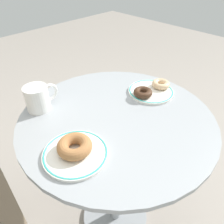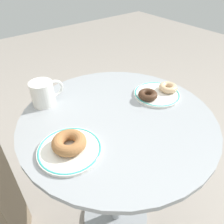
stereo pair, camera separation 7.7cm
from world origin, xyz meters
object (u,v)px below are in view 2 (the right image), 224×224
Objects in this scene: coffee_mug at (43,93)px; plate_left at (70,150)px; donut_glazed at (167,87)px; plate_right at (157,94)px; donut_chocolate at (148,95)px; donut_cinnamon at (69,143)px; cafe_table at (117,156)px.

plate_left is at bearing -99.87° from coffee_mug.
donut_glazed is at bearing -28.40° from coffee_mug.
plate_right is 2.48× the size of donut_chocolate.
donut_cinnamon is (0.00, 0.01, 0.02)m from plate_left.
donut_cinnamon is at bearing 54.93° from plate_left.
donut_cinnamon is 0.50m from donut_glazed.
donut_glazed is 0.11m from donut_chocolate.
donut_glazed is 0.51m from coffee_mug.
donut_chocolate is at bearing 7.84° from plate_left.
donut_cinnamon is 0.39m from donut_chocolate.
donut_glazed is (0.49, 0.04, -0.01)m from donut_cinnamon.
cafe_table is 0.31m from plate_right.
donut_cinnamon is at bearing -175.60° from donut_glazed.
cafe_table is 3.71× the size of plate_left.
donut_glazed is at bearing 4.40° from donut_cinnamon.
cafe_table is at bearing -54.94° from coffee_mug.
coffee_mug is at bearing 125.06° from cafe_table.
donut_cinnamon is 1.37× the size of donut_chocolate.
coffee_mug is at bearing 151.60° from donut_glazed.
plate_right is 1.81× the size of donut_cinnamon.
plate_left is 2.56× the size of donut_chocolate.
plate_left is at bearing -174.96° from donut_glazed.
coffee_mug reaches higher than donut_chocolate.
donut_chocolate reaches higher than plate_right.
cafe_table is 6.95× the size of donut_cinnamon.
donut_glazed is (0.05, -0.01, 0.02)m from plate_right.
coffee_mug is at bearing 145.61° from donut_chocolate.
plate_right reaches higher than cafe_table.
coffee_mug is at bearing 149.28° from plate_right.
donut_chocolate is 0.41m from coffee_mug.
donut_cinnamon reaches higher than plate_left.
coffee_mug reaches higher than donut_cinnamon.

